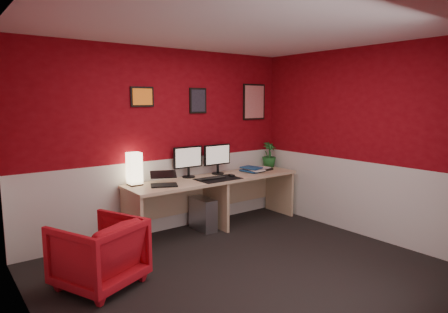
{
  "coord_description": "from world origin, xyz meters",
  "views": [
    {
      "loc": [
        -2.55,
        -2.95,
        1.8
      ],
      "look_at": [
        0.6,
        1.21,
        1.05
      ],
      "focal_mm": 31.17,
      "sensor_mm": 36.0,
      "label": 1
    }
  ],
  "objects_px": {
    "armchair": "(99,253)",
    "monitor_left": "(188,157)",
    "pc_tower": "(203,214)",
    "desk": "(216,203)",
    "zen_tray": "(260,169)",
    "shoji_lamp": "(134,170)",
    "potted_plant": "(269,155)",
    "monitor_right": "(218,154)",
    "laptop": "(164,177)"
  },
  "relations": [
    {
      "from": "armchair",
      "to": "monitor_left",
      "type": "bearing_deg",
      "value": -172.23
    },
    {
      "from": "pc_tower",
      "to": "desk",
      "type": "bearing_deg",
      "value": -10.21
    },
    {
      "from": "zen_tray",
      "to": "shoji_lamp",
      "type": "bearing_deg",
      "value": 174.98
    },
    {
      "from": "potted_plant",
      "to": "monitor_left",
      "type": "bearing_deg",
      "value": 178.4
    },
    {
      "from": "monitor_right",
      "to": "pc_tower",
      "type": "xyz_separation_m",
      "value": [
        -0.37,
        -0.15,
        -0.8
      ]
    },
    {
      "from": "monitor_left",
      "to": "monitor_right",
      "type": "bearing_deg",
      "value": -5.01
    },
    {
      "from": "monitor_left",
      "to": "armchair",
      "type": "bearing_deg",
      "value": -149.14
    },
    {
      "from": "monitor_right",
      "to": "armchair",
      "type": "height_order",
      "value": "monitor_right"
    },
    {
      "from": "shoji_lamp",
      "to": "zen_tray",
      "type": "relative_size",
      "value": 1.14
    },
    {
      "from": "laptop",
      "to": "monitor_left",
      "type": "relative_size",
      "value": 0.57
    },
    {
      "from": "zen_tray",
      "to": "pc_tower",
      "type": "xyz_separation_m",
      "value": [
        -1.08,
        0.0,
        -0.52
      ]
    },
    {
      "from": "desk",
      "to": "shoji_lamp",
      "type": "distance_m",
      "value": 1.27
    },
    {
      "from": "laptop",
      "to": "zen_tray",
      "type": "bearing_deg",
      "value": 27.49
    },
    {
      "from": "monitor_left",
      "to": "pc_tower",
      "type": "relative_size",
      "value": 1.29
    },
    {
      "from": "potted_plant",
      "to": "laptop",
      "type": "bearing_deg",
      "value": -173.24
    },
    {
      "from": "zen_tray",
      "to": "desk",
      "type": "bearing_deg",
      "value": -177.58
    },
    {
      "from": "zen_tray",
      "to": "pc_tower",
      "type": "relative_size",
      "value": 0.78
    },
    {
      "from": "shoji_lamp",
      "to": "pc_tower",
      "type": "xyz_separation_m",
      "value": [
        0.93,
        -0.17,
        -0.7
      ]
    },
    {
      "from": "desk",
      "to": "armchair",
      "type": "xyz_separation_m",
      "value": [
        -1.94,
        -0.75,
        -0.03
      ]
    },
    {
      "from": "potted_plant",
      "to": "monitor_right",
      "type": "bearing_deg",
      "value": 179.99
    },
    {
      "from": "zen_tray",
      "to": "potted_plant",
      "type": "distance_m",
      "value": 0.41
    },
    {
      "from": "monitor_right",
      "to": "armchair",
      "type": "distance_m",
      "value": 2.42
    },
    {
      "from": "potted_plant",
      "to": "armchair",
      "type": "relative_size",
      "value": 0.55
    },
    {
      "from": "shoji_lamp",
      "to": "armchair",
      "type": "bearing_deg",
      "value": -130.56
    },
    {
      "from": "monitor_left",
      "to": "desk",
      "type": "bearing_deg",
      "value": -37.85
    },
    {
      "from": "pc_tower",
      "to": "armchair",
      "type": "height_order",
      "value": "armchair"
    },
    {
      "from": "monitor_right",
      "to": "monitor_left",
      "type": "bearing_deg",
      "value": 174.99
    },
    {
      "from": "laptop",
      "to": "armchair",
      "type": "distance_m",
      "value": 1.4
    },
    {
      "from": "desk",
      "to": "zen_tray",
      "type": "relative_size",
      "value": 7.43
    },
    {
      "from": "shoji_lamp",
      "to": "monitor_left",
      "type": "xyz_separation_m",
      "value": [
        0.82,
        0.02,
        0.09
      ]
    },
    {
      "from": "shoji_lamp",
      "to": "armchair",
      "type": "xyz_separation_m",
      "value": [
        -0.82,
        -0.96,
        -0.6
      ]
    },
    {
      "from": "laptop",
      "to": "pc_tower",
      "type": "relative_size",
      "value": 0.73
    },
    {
      "from": "shoji_lamp",
      "to": "monitor_right",
      "type": "distance_m",
      "value": 1.3
    },
    {
      "from": "laptop",
      "to": "monitor_right",
      "type": "height_order",
      "value": "monitor_right"
    },
    {
      "from": "shoji_lamp",
      "to": "monitor_left",
      "type": "bearing_deg",
      "value": 1.38
    },
    {
      "from": "zen_tray",
      "to": "armchair",
      "type": "height_order",
      "value": "zen_tray"
    },
    {
      "from": "monitor_right",
      "to": "potted_plant",
      "type": "relative_size",
      "value": 1.45
    },
    {
      "from": "monitor_left",
      "to": "zen_tray",
      "type": "relative_size",
      "value": 1.66
    },
    {
      "from": "laptop",
      "to": "armchair",
      "type": "relative_size",
      "value": 0.45
    },
    {
      "from": "shoji_lamp",
      "to": "pc_tower",
      "type": "distance_m",
      "value": 1.18
    },
    {
      "from": "zen_tray",
      "to": "armchair",
      "type": "xyz_separation_m",
      "value": [
        -2.83,
        -0.79,
        -0.41
      ]
    },
    {
      "from": "zen_tray",
      "to": "potted_plant",
      "type": "relative_size",
      "value": 0.87
    },
    {
      "from": "desk",
      "to": "potted_plant",
      "type": "bearing_deg",
      "value": 8.91
    },
    {
      "from": "armchair",
      "to": "monitor_right",
      "type": "bearing_deg",
      "value": -179.2
    },
    {
      "from": "laptop",
      "to": "pc_tower",
      "type": "bearing_deg",
      "value": 32.57
    },
    {
      "from": "monitor_right",
      "to": "potted_plant",
      "type": "height_order",
      "value": "monitor_right"
    },
    {
      "from": "laptop",
      "to": "zen_tray",
      "type": "relative_size",
      "value": 0.94
    },
    {
      "from": "laptop",
      "to": "potted_plant",
      "type": "xyz_separation_m",
      "value": [
        2.06,
        0.24,
        0.09
      ]
    },
    {
      "from": "zen_tray",
      "to": "monitor_right",
      "type": "bearing_deg",
      "value": 167.66
    },
    {
      "from": "shoji_lamp",
      "to": "laptop",
      "type": "xyz_separation_m",
      "value": [
        0.28,
        -0.27,
        -0.09
      ]
    }
  ]
}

